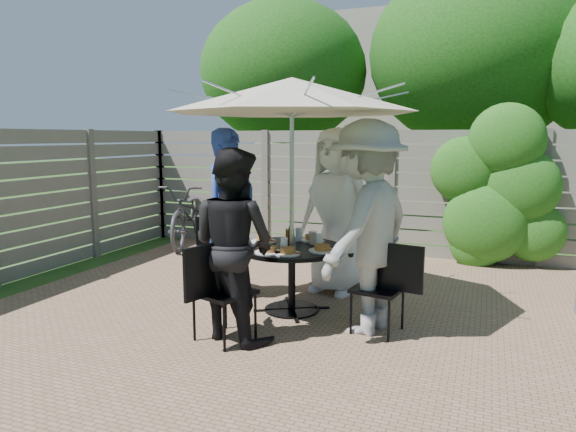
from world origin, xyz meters
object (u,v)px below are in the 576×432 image
at_px(person_back, 337,212).
at_px(glass_back, 299,234).
at_px(umbrella, 292,96).
at_px(glass_front, 284,245).
at_px(bicycle, 190,214).
at_px(chair_left, 222,272).
at_px(chair_front, 224,312).
at_px(syrup_jug, 290,237).
at_px(plate_right, 322,249).
at_px(person_right, 367,228).
at_px(plate_left, 264,240).
at_px(glass_left, 265,238).
at_px(person_front, 233,245).
at_px(plate_extra, 288,252).
at_px(person_left, 230,214).
at_px(chair_right, 379,307).
at_px(plate_back, 313,238).
at_px(plate_front, 269,250).
at_px(glass_right, 320,241).
at_px(coffee_cup, 313,238).
at_px(patio_table, 292,266).
at_px(chair_back, 342,265).

height_order(person_back, glass_back, person_back).
height_order(umbrella, person_back, umbrella).
relative_size(glass_front, bicycle, 0.07).
bearing_deg(chair_left, chair_front, -46.03).
bearing_deg(syrup_jug, plate_right, -22.72).
height_order(person_right, plate_left, person_right).
bearing_deg(chair_front, glass_left, 18.77).
bearing_deg(person_front, glass_back, -84.50).
bearing_deg(chair_front, plate_extra, -13.18).
bearing_deg(person_left, umbrella, -90.00).
relative_size(glass_back, bicycle, 0.07).
height_order(chair_right, plate_back, chair_right).
height_order(plate_right, bicycle, bicycle).
xyz_separation_m(chair_front, plate_left, (-0.08, 1.03, 0.43)).
relative_size(plate_front, plate_right, 1.00).
xyz_separation_m(glass_right, coffee_cup, (-0.12, 0.15, -0.01)).
relative_size(plate_extra, coffee_cup, 2.00).
bearing_deg(umbrella, coffee_cup, 49.62).
height_order(glass_left, glass_right, same).
relative_size(umbrella, glass_left, 20.88).
bearing_deg(umbrella, glass_back, 96.07).
height_order(patio_table, chair_right, chair_right).
xyz_separation_m(chair_left, glass_front, (0.96, -0.54, 0.49)).
bearing_deg(syrup_jug, bicycle, 138.17).
relative_size(chair_back, person_right, 0.51).
height_order(chair_back, plate_back, chair_back).
bearing_deg(chair_front, bicycle, 53.83).
height_order(plate_back, plate_front, same).
bearing_deg(patio_table, chair_left, 164.08).
bearing_deg(plate_front, plate_right, 29.07).
relative_size(chair_front, plate_back, 3.40).
distance_m(plate_back, plate_right, 0.51).
bearing_deg(coffee_cup, syrup_jug, -149.20).
bearing_deg(umbrella, plate_back, 74.07).
bearing_deg(plate_extra, chair_left, 149.39).
distance_m(chair_back, person_front, 1.87).
xyz_separation_m(plate_left, glass_back, (0.32, 0.18, 0.05)).
distance_m(person_right, plate_left, 1.22).
xyz_separation_m(chair_left, person_left, (0.13, -0.04, 0.66)).
distance_m(umbrella, glass_front, 1.41).
distance_m(plate_extra, glass_front, 0.10).
relative_size(chair_left, glass_right, 6.02).
xyz_separation_m(glass_back, glass_right, (0.31, -0.25, 0.00)).
bearing_deg(plate_extra, chair_front, -121.12).
relative_size(plate_extra, glass_front, 1.71).
bearing_deg(glass_right, coffee_cup, 128.27).
bearing_deg(bicycle, chair_front, -71.11).
relative_size(chair_front, plate_right, 3.40).
relative_size(person_front, coffee_cup, 13.80).
xyz_separation_m(plate_left, glass_right, (0.62, -0.07, 0.05)).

